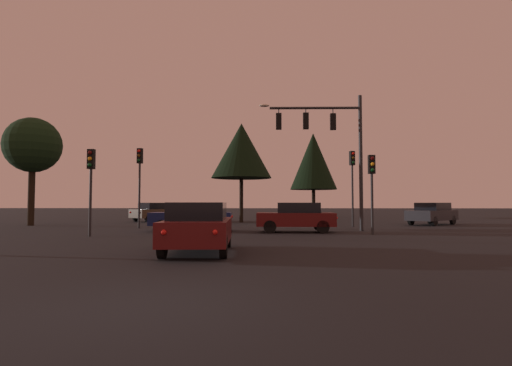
% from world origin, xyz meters
% --- Properties ---
extents(ground_plane, '(168.00, 168.00, 0.00)m').
position_xyz_m(ground_plane, '(0.00, 24.50, 0.00)').
color(ground_plane, black).
rests_on(ground_plane, ground).
extents(traffic_signal_mast_arm, '(5.67, 0.46, 7.44)m').
position_xyz_m(traffic_signal_mast_arm, '(4.99, 16.13, 5.13)').
color(traffic_signal_mast_arm, '#232326').
rests_on(traffic_signal_mast_arm, ground).
extents(traffic_light_corner_left, '(0.32, 0.36, 3.80)m').
position_xyz_m(traffic_light_corner_left, '(6.57, 13.41, 2.71)').
color(traffic_light_corner_left, '#232326').
rests_on(traffic_light_corner_left, ground).
extents(traffic_light_corner_right, '(0.34, 0.37, 4.76)m').
position_xyz_m(traffic_light_corner_right, '(-6.08, 17.60, 3.35)').
color(traffic_light_corner_right, '#232326').
rests_on(traffic_light_corner_right, ground).
extents(traffic_light_median, '(0.30, 0.35, 3.94)m').
position_xyz_m(traffic_light_median, '(-6.40, 11.85, 2.81)').
color(traffic_light_median, '#232326').
rests_on(traffic_light_median, ground).
extents(traffic_light_far_side, '(0.36, 0.38, 4.80)m').
position_xyz_m(traffic_light_far_side, '(6.90, 19.63, 3.38)').
color(traffic_light_far_side, '#232326').
rests_on(traffic_light_far_side, ground).
extents(car_nearside_lane, '(2.12, 4.27, 1.52)m').
position_xyz_m(car_nearside_lane, '(-0.45, 6.27, 0.79)').
color(car_nearside_lane, '#4C0F0F').
rests_on(car_nearside_lane, ground).
extents(car_crossing_left, '(4.43, 1.99, 1.52)m').
position_xyz_m(car_crossing_left, '(-2.49, 15.45, 0.79)').
color(car_crossing_left, '#0F1947').
rests_on(car_crossing_left, ground).
extents(car_crossing_right, '(4.06, 1.83, 1.52)m').
position_xyz_m(car_crossing_right, '(3.04, 14.89, 0.79)').
color(car_crossing_right, '#4C0F0F').
rests_on(car_crossing_right, ground).
extents(car_far_lane, '(3.96, 4.27, 1.52)m').
position_xyz_m(car_far_lane, '(-7.68, 26.60, 0.79)').
color(car_far_lane, '#473828').
rests_on(car_far_lane, ground).
extents(car_parked_lot, '(4.36, 4.29, 1.52)m').
position_xyz_m(car_parked_lot, '(12.87, 22.27, 0.80)').
color(car_parked_lot, '#232328').
rests_on(car_parked_lot, ground).
extents(tree_behind_sign, '(3.68, 3.68, 7.23)m').
position_xyz_m(tree_behind_sign, '(-14.24, 20.21, 5.34)').
color(tree_behind_sign, black).
rests_on(tree_behind_sign, ground).
extents(tree_left_far, '(4.69, 4.69, 7.74)m').
position_xyz_m(tree_left_far, '(-0.57, 25.16, 5.58)').
color(tree_left_far, black).
rests_on(tree_left_far, ground).
extents(tree_center_horizon, '(4.92, 4.92, 8.92)m').
position_xyz_m(tree_center_horizon, '(6.22, 36.59, 5.91)').
color(tree_center_horizon, black).
rests_on(tree_center_horizon, ground).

